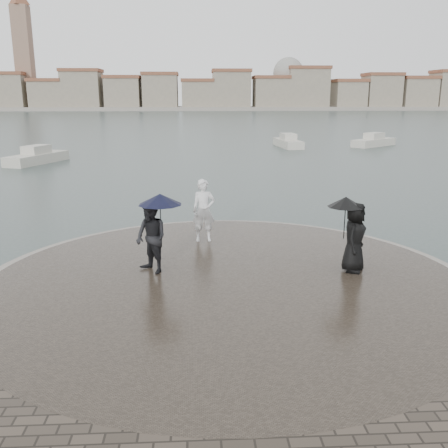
{
  "coord_description": "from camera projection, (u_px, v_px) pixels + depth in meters",
  "views": [
    {
      "loc": [
        -0.72,
        -8.13,
        4.8
      ],
      "look_at": [
        0.0,
        4.8,
        1.45
      ],
      "focal_mm": 40.0,
      "sensor_mm": 36.0,
      "label": 1
    }
  ],
  "objects": [
    {
      "name": "statue",
      "position": [
        204.0,
        210.0,
        15.47
      ],
      "size": [
        0.75,
        0.52,
        1.95
      ],
      "primitive_type": "imported",
      "rotation": [
        0.0,
        0.0,
        0.08
      ],
      "color": "silver",
      "rests_on": "quay_tip"
    },
    {
      "name": "visitor_left",
      "position": [
        153.0,
        229.0,
        12.66
      ],
      "size": [
        1.37,
        1.22,
        2.04
      ],
      "color": "black",
      "rests_on": "quay_tip"
    },
    {
      "name": "quay_tip",
      "position": [
        227.0,
        286.0,
        12.44
      ],
      "size": [
        11.9,
        11.9,
        0.36
      ],
      "primitive_type": "cylinder",
      "color": "#2D261E",
      "rests_on": "ground"
    },
    {
      "name": "kerb_ring",
      "position": [
        227.0,
        287.0,
        12.44
      ],
      "size": [
        12.5,
        12.5,
        0.32
      ],
      "primitive_type": "cylinder",
      "color": "gray",
      "rests_on": "ground"
    },
    {
      "name": "boats",
      "position": [
        251.0,
        147.0,
        44.14
      ],
      "size": [
        33.21,
        16.38,
        1.5
      ],
      "color": "#BCB8A9",
      "rests_on": "ground"
    },
    {
      "name": "far_skyline",
      "position": [
        178.0,
        93.0,
        162.72
      ],
      "size": [
        260.0,
        20.0,
        37.0
      ],
      "color": "gray",
      "rests_on": "ground"
    },
    {
      "name": "visitor_right",
      "position": [
        353.0,
        230.0,
        12.75
      ],
      "size": [
        1.19,
        1.1,
        1.95
      ],
      "color": "black",
      "rests_on": "quay_tip"
    },
    {
      "name": "ground",
      "position": [
        239.0,
        366.0,
        9.1
      ],
      "size": [
        400.0,
        400.0,
        0.0
      ],
      "primitive_type": "plane",
      "color": "#2B3835",
      "rests_on": "ground"
    }
  ]
}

